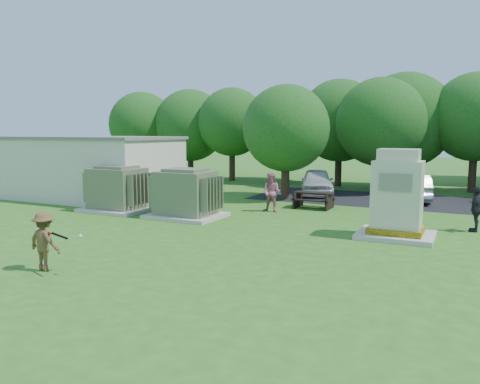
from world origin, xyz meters
The scene contains 15 objects.
ground centered at (0.00, 0.00, 0.00)m, with size 120.00×120.00×0.00m, color #2D6619.
service_building centered at (-11.00, 7.00, 1.60)m, with size 10.00×5.00×3.20m, color beige.
service_building_roof centered at (-11.00, 7.00, 3.27)m, with size 10.20×5.20×0.15m, color slate.
parking_strip centered at (7.00, 13.50, 0.01)m, with size 20.00×6.00×0.01m, color #232326.
transformer_left centered at (-6.50, 4.50, 0.97)m, with size 3.00×2.40×2.07m.
transformer_right centered at (-2.80, 4.50, 0.97)m, with size 3.00×2.40×2.07m.
generator_cabinet centered at (5.73, 4.45, 1.33)m, with size 2.49×2.04×3.03m.
picnic_table centered at (1.32, 9.19, 0.48)m, with size 1.79×1.34×0.77m.
batter centered at (-1.92, -3.58, 0.78)m, with size 1.00×0.58×1.55m, color brown.
person_at_picnic centered at (-0.07, 7.36, 0.89)m, with size 0.87×0.68×1.79m, color #C86A84.
person_walking_right centered at (8.17, 6.75, 0.83)m, with size 0.97×0.41×1.66m, color #222227.
car_white centered at (-0.01, 13.99, 0.74)m, with size 1.75×4.36×1.48m, color silver.
car_silver_a centered at (5.25, 13.87, 0.70)m, with size 1.48×4.23×1.39m, color #B1B1B6.
batting_equipment centered at (-1.24, -3.66, 1.02)m, with size 1.22×0.35×0.10m.
tree_row centered at (1.75, 18.50, 4.15)m, with size 41.30×13.30×7.30m.
Camera 1 is at (7.92, -11.97, 3.61)m, focal length 35.00 mm.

